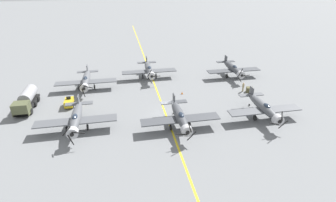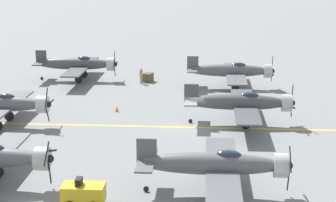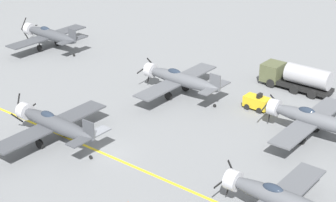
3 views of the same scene
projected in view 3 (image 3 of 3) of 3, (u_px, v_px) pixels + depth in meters
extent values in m
plane|color=slate|center=(103.00, 153.00, 49.31)|extent=(400.00, 400.00, 0.00)
cube|color=yellow|center=(103.00, 153.00, 49.31)|extent=(0.30, 160.00, 0.01)
ellipsoid|color=#45484D|center=(57.00, 124.00, 49.91)|extent=(1.50, 9.50, 1.42)
cylinder|color=#B7B7BC|center=(25.00, 111.00, 52.43)|extent=(1.58, 0.90, 1.58)
ellipsoid|color=#232D3D|center=(48.00, 115.00, 50.32)|extent=(0.80, 1.70, 0.76)
cube|color=#45484D|center=(51.00, 125.00, 50.48)|extent=(12.00, 2.10, 0.16)
cube|color=#45484D|center=(89.00, 136.00, 47.53)|extent=(4.40, 1.10, 0.12)
cube|color=#45484D|center=(88.00, 130.00, 47.26)|extent=(0.14, 1.30, 1.60)
sphere|color=black|center=(21.00, 110.00, 52.71)|extent=(0.56, 0.56, 0.56)
cube|color=black|center=(17.00, 118.00, 52.55)|extent=(1.29, 0.06, 1.38)
cube|color=black|center=(29.00, 108.00, 53.40)|extent=(1.74, 0.06, 0.52)
cube|color=black|center=(18.00, 102.00, 52.18)|extent=(0.65, 0.06, 1.71)
cylinder|color=black|center=(39.00, 138.00, 49.67)|extent=(0.14, 0.14, 1.26)
cylinder|color=black|center=(40.00, 144.00, 49.93)|extent=(0.22, 0.90, 0.90)
cylinder|color=black|center=(64.00, 126.00, 51.81)|extent=(0.14, 0.14, 1.26)
cylinder|color=black|center=(65.00, 132.00, 52.07)|extent=(0.22, 0.90, 0.90)
cylinder|color=black|center=(91.00, 157.00, 48.33)|extent=(0.12, 0.36, 0.36)
ellipsoid|color=#53565B|center=(287.00, 202.00, 39.07)|extent=(1.50, 9.50, 1.42)
cylinder|color=#B7B7BC|center=(233.00, 180.00, 41.59)|extent=(1.58, 0.90, 1.58)
ellipsoid|color=#232D3D|center=(273.00, 189.00, 39.48)|extent=(0.80, 1.70, 0.76)
cube|color=#53565B|center=(277.00, 202.00, 39.64)|extent=(12.00, 2.10, 0.16)
sphere|color=black|center=(227.00, 178.00, 41.87)|extent=(0.56, 0.56, 0.56)
cube|color=black|center=(230.00, 184.00, 42.49)|extent=(0.99, 0.06, 1.59)
cube|color=black|center=(231.00, 167.00, 41.87)|extent=(1.00, 0.06, 1.58)
cube|color=black|center=(221.00, 183.00, 41.24)|extent=(1.75, 0.06, 0.15)
cylinder|color=black|center=(286.00, 200.00, 40.97)|extent=(0.14, 0.14, 1.26)
ellipsoid|color=#595B60|center=(318.00, 120.00, 50.67)|extent=(1.50, 9.50, 1.42)
cylinder|color=#B7B7BC|center=(274.00, 107.00, 53.19)|extent=(1.57, 0.90, 1.58)
ellipsoid|color=#232D3D|center=(307.00, 111.00, 51.08)|extent=(0.80, 1.70, 0.76)
cube|color=#595B60|center=(310.00, 121.00, 51.24)|extent=(12.00, 2.10, 0.16)
sphere|color=black|center=(269.00, 106.00, 53.47)|extent=(0.56, 0.56, 0.56)
cube|color=black|center=(273.00, 98.00, 53.70)|extent=(1.40, 0.06, 1.27)
cube|color=black|center=(265.00, 106.00, 52.77)|extent=(1.71, 0.06, 0.68)
cube|color=black|center=(270.00, 113.00, 53.95)|extent=(0.49, 0.06, 1.74)
cylinder|color=black|center=(302.00, 133.00, 50.43)|extent=(0.14, 0.14, 1.26)
cylinder|color=black|center=(301.00, 140.00, 50.69)|extent=(0.22, 0.90, 0.90)
cylinder|color=black|center=(316.00, 122.00, 52.57)|extent=(0.14, 0.14, 1.26)
cylinder|color=black|center=(315.00, 128.00, 52.83)|extent=(0.22, 0.90, 0.90)
ellipsoid|color=#43464B|center=(51.00, 35.00, 73.57)|extent=(1.50, 9.50, 1.42)
cylinder|color=#B7B7BC|center=(29.00, 29.00, 76.09)|extent=(1.57, 0.90, 1.58)
ellipsoid|color=#232D3D|center=(45.00, 29.00, 73.99)|extent=(0.80, 1.70, 0.76)
cube|color=#43464B|center=(48.00, 36.00, 74.14)|extent=(12.00, 2.10, 0.16)
cube|color=#43464B|center=(73.00, 40.00, 71.20)|extent=(4.40, 1.10, 0.12)
cube|color=#43464B|center=(72.00, 35.00, 70.93)|extent=(0.14, 1.30, 1.60)
sphere|color=black|center=(27.00, 28.00, 76.38)|extent=(0.56, 0.56, 0.56)
cube|color=black|center=(32.00, 26.00, 76.98)|extent=(1.76, 0.06, 0.23)
cube|color=black|center=(24.00, 24.00, 75.73)|extent=(1.07, 0.06, 1.54)
cube|color=black|center=(25.00, 34.00, 76.42)|extent=(0.92, 0.06, 1.62)
cylinder|color=black|center=(39.00, 44.00, 73.34)|extent=(0.14, 0.14, 1.26)
cylinder|color=black|center=(40.00, 48.00, 73.60)|extent=(0.22, 0.90, 0.90)
cylinder|color=black|center=(57.00, 38.00, 75.48)|extent=(0.14, 0.14, 1.26)
cylinder|color=black|center=(57.00, 43.00, 75.74)|extent=(0.22, 0.90, 0.90)
cylinder|color=black|center=(74.00, 55.00, 72.00)|extent=(0.12, 0.36, 0.36)
ellipsoid|color=#56585D|center=(183.00, 80.00, 59.52)|extent=(1.50, 9.50, 1.42)
cylinder|color=#B7B7BC|center=(151.00, 70.00, 62.04)|extent=(1.57, 0.90, 1.58)
ellipsoid|color=#232D3D|center=(174.00, 72.00, 59.93)|extent=(0.80, 1.70, 0.76)
cube|color=#56585D|center=(177.00, 81.00, 60.09)|extent=(12.00, 2.10, 0.16)
cube|color=#56585D|center=(215.00, 88.00, 57.15)|extent=(4.40, 1.10, 0.12)
cube|color=#56585D|center=(215.00, 82.00, 56.88)|extent=(0.14, 1.30, 1.60)
sphere|color=black|center=(147.00, 69.00, 62.32)|extent=(0.56, 0.56, 0.56)
cube|color=black|center=(149.00, 75.00, 62.86)|extent=(0.67, 0.06, 1.71)
cube|color=black|center=(151.00, 62.00, 62.48)|extent=(1.28, 0.06, 1.39)
cube|color=black|center=(142.00, 70.00, 61.64)|extent=(1.74, 0.06, 0.51)
cylinder|color=black|center=(168.00, 90.00, 59.28)|extent=(0.14, 0.14, 1.26)
cylinder|color=black|center=(168.00, 96.00, 59.55)|extent=(0.22, 0.90, 0.90)
cylinder|color=black|center=(185.00, 82.00, 61.42)|extent=(0.14, 0.14, 1.26)
cylinder|color=black|center=(185.00, 87.00, 61.68)|extent=(0.22, 0.90, 0.90)
cylinder|color=black|center=(215.00, 106.00, 57.95)|extent=(0.12, 0.36, 0.36)
cube|color=black|center=(296.00, 84.00, 61.99)|extent=(2.25, 8.00, 0.40)
cube|color=#515638|center=(273.00, 72.00, 63.33)|extent=(2.50, 2.08, 2.00)
cylinder|color=#9E9EA3|center=(308.00, 76.00, 60.70)|extent=(2.10, 4.96, 2.10)
cylinder|color=black|center=(271.00, 83.00, 62.59)|extent=(0.30, 1.00, 1.00)
cylinder|color=black|center=(281.00, 77.00, 64.29)|extent=(0.30, 1.00, 1.00)
cylinder|color=black|center=(294.00, 90.00, 60.96)|extent=(0.30, 1.00, 1.00)
cylinder|color=black|center=(304.00, 83.00, 62.66)|extent=(0.30, 1.00, 1.00)
cylinder|color=black|center=(312.00, 94.00, 59.79)|extent=(0.30, 1.00, 1.00)
cylinder|color=black|center=(321.00, 88.00, 61.48)|extent=(0.30, 1.00, 1.00)
cube|color=gold|center=(257.00, 102.00, 57.29)|extent=(1.40, 2.60, 1.10)
cube|color=black|center=(260.00, 96.00, 56.82)|extent=(0.70, 0.36, 0.44)
cylinder|color=black|center=(247.00, 107.00, 57.41)|extent=(0.20, 0.60, 0.60)
cylinder|color=black|center=(254.00, 102.00, 58.39)|extent=(0.20, 0.60, 0.60)
cylinder|color=black|center=(259.00, 111.00, 56.61)|extent=(0.20, 0.60, 0.60)
cylinder|color=black|center=(266.00, 106.00, 57.58)|extent=(0.20, 0.60, 0.60)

